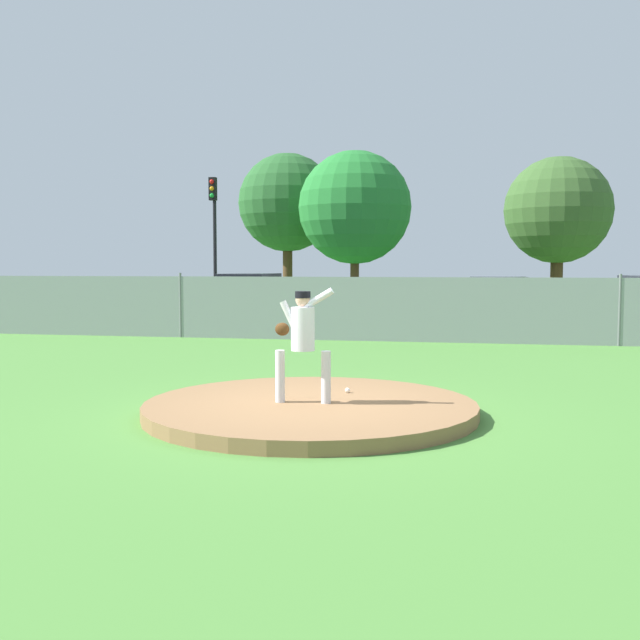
% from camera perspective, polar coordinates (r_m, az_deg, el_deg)
% --- Properties ---
extents(ground_plane, '(80.00, 80.00, 0.00)m').
position_cam_1_polar(ground_plane, '(16.16, 3.67, -3.08)').
color(ground_plane, '#4C8438').
extents(asphalt_strip, '(44.00, 7.00, 0.01)m').
position_cam_1_polar(asphalt_strip, '(24.56, 6.28, -0.56)').
color(asphalt_strip, '#2B2B2D').
rests_on(asphalt_strip, ground_plane).
extents(pitchers_mound, '(4.56, 4.56, 0.18)m').
position_cam_1_polar(pitchers_mound, '(10.30, -0.74, -6.78)').
color(pitchers_mound, olive).
rests_on(pitchers_mound, ground_plane).
extents(pitcher_youth, '(0.83, 0.32, 1.57)m').
position_cam_1_polar(pitcher_youth, '(10.09, -1.38, -1.13)').
color(pitcher_youth, silver).
rests_on(pitcher_youth, pitchers_mound).
extents(baseball, '(0.07, 0.07, 0.07)m').
position_cam_1_polar(baseball, '(10.99, 2.12, -5.39)').
color(baseball, white).
rests_on(baseball, pitchers_mound).
extents(chainlink_fence, '(29.45, 0.07, 1.83)m').
position_cam_1_polar(chainlink_fence, '(20.03, 5.19, 0.82)').
color(chainlink_fence, gray).
rests_on(chainlink_fence, ground_plane).
extents(parked_car_white, '(1.95, 4.31, 1.75)m').
position_cam_1_polar(parked_car_white, '(25.95, -5.40, 1.53)').
color(parked_car_white, silver).
rests_on(parked_car_white, ground_plane).
extents(parked_car_teal, '(2.02, 4.16, 1.67)m').
position_cam_1_polar(parked_car_teal, '(23.96, 13.51, 1.12)').
color(parked_car_teal, '#146066').
rests_on(parked_car_teal, ground_plane).
extents(parked_car_silver, '(1.95, 4.46, 1.61)m').
position_cam_1_polar(parked_car_silver, '(24.80, 7.52, 1.26)').
color(parked_car_silver, '#B7BABF').
rests_on(parked_car_silver, ground_plane).
extents(traffic_light_near, '(0.28, 0.46, 5.50)m').
position_cam_1_polar(traffic_light_near, '(30.25, -8.11, 7.37)').
color(traffic_light_near, black).
rests_on(traffic_light_near, ground_plane).
extents(tree_broad_right, '(4.48, 4.48, 7.12)m').
position_cam_1_polar(tree_broad_right, '(34.53, -2.51, 8.92)').
color(tree_broad_right, '#4C331E').
rests_on(tree_broad_right, ground_plane).
extents(tree_leaning_west, '(4.70, 4.70, 6.78)m').
position_cam_1_polar(tree_leaning_west, '(31.39, 2.68, 8.57)').
color(tree_leaning_west, '#4C331E').
rests_on(tree_leaning_west, ground_plane).
extents(tree_broad_left, '(4.62, 4.62, 6.72)m').
position_cam_1_polar(tree_broad_left, '(34.25, 17.75, 7.97)').
color(tree_broad_left, '#4C331E').
rests_on(tree_broad_left, ground_plane).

